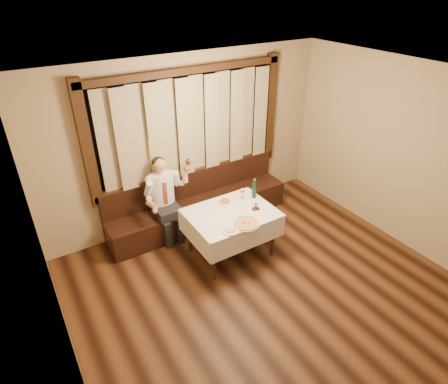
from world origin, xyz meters
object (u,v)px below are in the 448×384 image
banquette (199,206)px  dining_table (231,218)px  pasta_cream (230,229)px  green_bottle (254,190)px  pasta_red (225,200)px  seated_man (164,193)px  pizza (246,223)px  cruet_caddy (256,207)px

banquette → dining_table: size_ratio=2.52×
banquette → pasta_cream: banquette is taller
dining_table → green_bottle: size_ratio=3.96×
pasta_red → seated_man: seated_man is taller
banquette → pasta_red: (0.07, -0.74, 0.48)m
dining_table → pizza: (0.01, -0.37, 0.12)m
pizza → seated_man: bearing=116.7°
cruet_caddy → pasta_red: bearing=148.6°
dining_table → cruet_caddy: cruet_caddy is taller
cruet_caddy → seated_man: bearing=157.4°
dining_table → pasta_red: (0.07, 0.28, 0.14)m
banquette → dining_table: bearing=-90.0°
banquette → pizza: banquette is taller
pizza → pasta_cream: 0.27m
dining_table → pasta_cream: (-0.26, -0.38, 0.14)m
cruet_caddy → pizza: bearing=-120.2°
banquette → cruet_caddy: bearing=-73.4°
pasta_cream → pasta_red: bearing=63.9°
pasta_red → pasta_cream: bearing=-116.1°
banquette → pasta_red: bearing=-84.9°
pasta_cream → seated_man: size_ratio=0.18×
pizza → seated_man: size_ratio=0.27×
pasta_red → banquette: bearing=95.1°
seated_man → banquette: bearing=7.9°
pizza → pasta_red: size_ratio=1.40×
seated_man → green_bottle: bearing=-33.1°
cruet_caddy → seated_man: 1.46m
pizza → pasta_cream: bearing=-177.6°
pizza → cruet_caddy: cruet_caddy is taller
pasta_red → green_bottle: 0.49m
dining_table → green_bottle: green_bottle is taller
banquette → dining_table: 1.08m
pizza → green_bottle: 0.76m
dining_table → seated_man: bearing=124.6°
dining_table → pizza: 0.39m
dining_table → pizza: size_ratio=3.35×
pizza → green_bottle: green_bottle is taller
green_bottle → seated_man: size_ratio=0.23×
pasta_cream → banquette: bearing=79.6°
pasta_red → green_bottle: size_ratio=0.84×
cruet_caddy → dining_table: bearing=-176.6°
banquette → pizza: bearing=-89.5°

